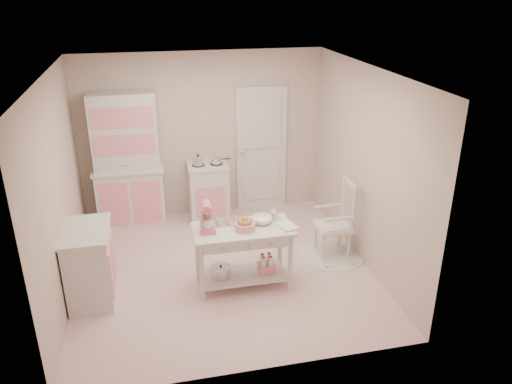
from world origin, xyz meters
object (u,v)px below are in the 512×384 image
Objects in this scene: base_cabinet at (90,264)px; work_table at (243,257)px; bread_basket at (245,226)px; stove at (209,192)px; stand_mixer at (207,218)px; rocking_chair at (333,220)px; hutch at (127,162)px.

base_cabinet is 0.77× the size of work_table.
base_cabinet is at bearing 174.57° from bread_basket.
work_table is at bearing -85.44° from stove.
stand_mixer reaches higher than bread_basket.
base_cabinet is 3.18m from rocking_chair.
stove is at bearing 134.21° from rocking_chair.
stove is 3.68× the size of bread_basket.
hutch is 1.73× the size of work_table.
rocking_chair is 1.45m from bread_basket.
stove and base_cabinet have the same top height.
base_cabinet is 0.84× the size of rocking_chair.
stand_mixer is at bearing 177.27° from work_table.
hutch reaches higher than stand_mixer.
hutch reaches higher than stove.
hutch is 6.12× the size of stand_mixer.
bread_basket is at bearing -68.20° from work_table.
hutch is 2.54m from work_table.
rocking_chair reaches higher than work_table.
rocking_chair is 1.87m from stand_mixer.
rocking_chair is at bearing -30.59° from hutch.
stand_mixer is at bearing -65.19° from hutch.
stand_mixer is (0.94, -2.03, -0.07)m from hutch.
work_table is at bearing -3.93° from base_cabinet.
work_table is (0.16, -2.00, -0.06)m from stove.
rocking_chair is 4.40× the size of bread_basket.
stand_mixer is (-0.26, -1.98, 0.51)m from stove.
bread_basket is (-1.33, -0.50, 0.30)m from rocking_chair.
stand_mixer reaches higher than rocking_chair.
hutch is at bearing 118.25° from stand_mixer.
work_table is at bearing 0.71° from stand_mixer.
hutch is 2.06m from base_cabinet.
base_cabinet reaches higher than bread_basket.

